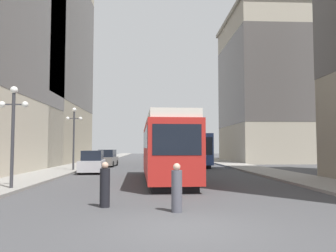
% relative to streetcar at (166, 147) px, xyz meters
% --- Properties ---
extents(ground_plane, '(200.00, 200.00, 0.00)m').
position_rel_streetcar_xyz_m(ground_plane, '(-0.04, -12.02, -2.10)').
color(ground_plane, '#424244').
extents(sidewalk_left, '(3.45, 120.00, 0.15)m').
position_rel_streetcar_xyz_m(sidewalk_left, '(-8.77, 27.98, -2.03)').
color(sidewalk_left, gray).
rests_on(sidewalk_left, ground).
extents(sidewalk_right, '(3.45, 120.00, 0.15)m').
position_rel_streetcar_xyz_m(sidewalk_right, '(8.70, 27.98, -2.03)').
color(sidewalk_right, gray).
rests_on(sidewalk_right, ground).
extents(streetcar, '(3.07, 12.26, 3.89)m').
position_rel_streetcar_xyz_m(streetcar, '(0.00, 0.00, 0.00)').
color(streetcar, black).
rests_on(streetcar, ground).
extents(transit_bus, '(2.96, 11.81, 3.45)m').
position_rel_streetcar_xyz_m(transit_bus, '(3.97, 16.95, -0.15)').
color(transit_bus, black).
rests_on(transit_bus, ground).
extents(parked_car_left_near, '(2.04, 4.91, 1.82)m').
position_rel_streetcar_xyz_m(parked_car_left_near, '(-5.75, 16.30, -1.26)').
color(parked_car_left_near, black).
rests_on(parked_car_left_near, ground).
extents(parked_car_left_mid, '(2.09, 4.65, 1.82)m').
position_rel_streetcar_xyz_m(parked_car_left_mid, '(-5.75, 7.07, -1.26)').
color(parked_car_left_mid, black).
rests_on(parked_car_left_mid, ground).
extents(pedestrian_crossing_near, '(0.35, 0.35, 1.58)m').
position_rel_streetcar_xyz_m(pedestrian_crossing_near, '(-2.54, -8.91, -1.36)').
color(pedestrian_crossing_near, black).
rests_on(pedestrian_crossing_near, ground).
extents(pedestrian_crossing_far, '(0.35, 0.35, 1.58)m').
position_rel_streetcar_xyz_m(pedestrian_crossing_far, '(-0.08, -9.92, -1.36)').
color(pedestrian_crossing_far, '#4C4C56').
rests_on(pedestrian_crossing_far, ground).
extents(lamp_post_left_near, '(1.41, 0.36, 4.93)m').
position_rel_streetcar_xyz_m(lamp_post_left_near, '(-7.65, -4.27, 1.33)').
color(lamp_post_left_near, '#333338').
rests_on(lamp_post_left_near, sidewalk_left).
extents(lamp_post_left_far, '(1.41, 0.36, 5.39)m').
position_rel_streetcar_xyz_m(lamp_post_left_far, '(-7.65, 8.59, 1.60)').
color(lamp_post_left_far, '#333338').
rests_on(lamp_post_left_far, sidewalk_left).
extents(building_left_corner, '(12.13, 23.71, 30.16)m').
position_rel_streetcar_xyz_m(building_left_corner, '(-16.26, 22.30, 13.45)').
color(building_left_corner, gray).
rests_on(building_left_corner, ground).
extents(building_right_corner, '(12.59, 16.50, 21.29)m').
position_rel_streetcar_xyz_m(building_right_corner, '(16.42, 27.15, 8.85)').
color(building_right_corner, '#B2A893').
rests_on(building_right_corner, ground).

